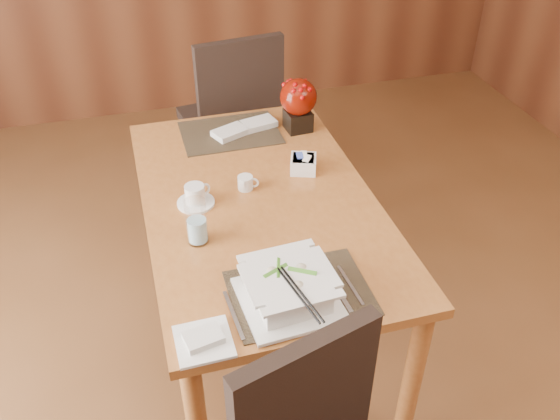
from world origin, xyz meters
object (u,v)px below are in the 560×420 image
object	(u,v)px
sugar_caddy	(303,164)
coffee_cup	(195,196)
dining_table	(259,218)
creamer_jug	(245,183)
water_glass	(197,222)
bread_plate	(204,342)
berry_decor	(298,102)
far_chair	(234,113)
soup_setting	(289,289)

from	to	relation	value
sugar_caddy	coffee_cup	bearing A→B (deg)	-166.38
dining_table	creamer_jug	bearing A→B (deg)	112.30
sugar_caddy	creamer_jug	bearing A→B (deg)	-166.03
dining_table	water_glass	distance (m)	0.38
creamer_jug	bread_plate	bearing A→B (deg)	-90.31
dining_table	bread_plate	distance (m)	0.76
berry_decor	far_chair	distance (m)	0.65
dining_table	sugar_caddy	size ratio (longest dim) A/B	14.11
soup_setting	bread_plate	xyz separation A→B (m)	(-0.29, -0.09, -0.05)
bread_plate	far_chair	xyz separation A→B (m)	(0.45, 1.72, -0.16)
soup_setting	water_glass	bearing A→B (deg)	116.78
water_glass	sugar_caddy	size ratio (longest dim) A/B	1.66
dining_table	bread_plate	bearing A→B (deg)	-116.66
coffee_cup	bread_plate	world-z (taller)	coffee_cup
sugar_caddy	far_chair	xyz separation A→B (m)	(-0.11, 0.90, -0.19)
creamer_jug	far_chair	distance (m)	0.99
bread_plate	dining_table	bearing A→B (deg)	63.34
sugar_caddy	far_chair	world-z (taller)	far_chair
sugar_caddy	soup_setting	bearing A→B (deg)	-110.87
far_chair	dining_table	bearing A→B (deg)	75.76
creamer_jug	bread_plate	xyz separation A→B (m)	(-0.30, -0.75, -0.02)
coffee_cup	sugar_caddy	xyz separation A→B (m)	(0.48, 0.12, -0.00)
coffee_cup	soup_setting	bearing A→B (deg)	-72.05
soup_setting	sugar_caddy	bearing A→B (deg)	65.42
soup_setting	sugar_caddy	xyz separation A→B (m)	(0.28, 0.73, -0.03)
dining_table	berry_decor	distance (m)	0.64
coffee_cup	creamer_jug	distance (m)	0.22
soup_setting	coffee_cup	world-z (taller)	soup_setting
soup_setting	creamer_jug	world-z (taller)	soup_setting
sugar_caddy	bread_plate	world-z (taller)	sugar_caddy
creamer_jug	far_chair	xyz separation A→B (m)	(0.15, 0.96, -0.19)
water_glass	coffee_cup	bearing A→B (deg)	83.14
sugar_caddy	far_chair	bearing A→B (deg)	97.27
bread_plate	berry_decor	bearing A→B (deg)	60.89
water_glass	dining_table	bearing A→B (deg)	35.47
water_glass	berry_decor	distance (m)	0.91
soup_setting	sugar_caddy	size ratio (longest dim) A/B	3.01
dining_table	creamer_jug	distance (m)	0.16
creamer_jug	far_chair	bearing A→B (deg)	102.56
bread_plate	sugar_caddy	bearing A→B (deg)	55.31
far_chair	soup_setting	bearing A→B (deg)	76.39
bread_plate	far_chair	bearing A→B (deg)	75.21
bread_plate	far_chair	size ratio (longest dim) A/B	0.16
soup_setting	water_glass	size ratio (longest dim) A/B	1.81
dining_table	soup_setting	size ratio (longest dim) A/B	4.68
berry_decor	bread_plate	xyz separation A→B (m)	(-0.65, -1.17, -0.14)
berry_decor	bread_plate	distance (m)	1.35
dining_table	berry_decor	bearing A→B (deg)	57.80
soup_setting	coffee_cup	xyz separation A→B (m)	(-0.20, 0.61, -0.02)
creamer_jug	berry_decor	xyz separation A→B (m)	(0.35, 0.42, 0.11)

